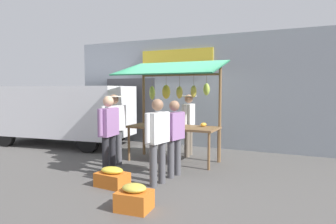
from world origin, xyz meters
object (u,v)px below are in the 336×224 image
shopper_in_striped_shirt (109,129)px  parked_van (58,110)px  shopper_with_ponytail (158,136)px  shopper_with_shopping_bag (114,124)px  produce_crate_side (134,198)px  produce_crate_near (112,178)px  market_stall (173,99)px  shopper_in_grey_tee (174,133)px  vendor_with_sunhat (189,120)px

shopper_in_striped_shirt → parked_van: (3.56, -2.13, 0.17)m
shopper_with_ponytail → parked_van: bearing=73.9°
shopper_with_shopping_bag → produce_crate_side: (-1.77, 2.01, -0.81)m
shopper_with_shopping_bag → produce_crate_side: bearing=-122.7°
shopper_with_shopping_bag → produce_crate_side: 2.80m
shopper_with_shopping_bag → produce_crate_near: shopper_with_shopping_bag is taller
shopper_with_shopping_bag → parked_van: parked_van is taller
shopper_with_ponytail → parked_van: 5.36m
produce_crate_side → market_stall: bearing=-76.3°
shopper_in_grey_tee → produce_crate_side: size_ratio=2.97×
market_stall → shopper_in_striped_shirt: size_ratio=1.52×
parked_van → shopper_with_shopping_bag: bearing=148.3°
shopper_in_grey_tee → market_stall: bearing=34.5°
market_stall → produce_crate_side: bearing=103.7°
produce_crate_near → vendor_with_sunhat: bearing=-96.5°
shopper_in_striped_shirt → shopper_with_ponytail: shopper_in_striped_shirt is taller
vendor_with_sunhat → produce_crate_side: 3.87m
shopper_in_striped_shirt → produce_crate_side: size_ratio=3.13×
shopper_in_grey_tee → produce_crate_side: (-0.17, 1.84, -0.71)m
shopper_in_striped_shirt → shopper_with_shopping_bag: (0.29, -0.60, 0.04)m
shopper_in_grey_tee → parked_van: 5.17m
parked_van → produce_crate_near: 5.05m
market_stall → produce_crate_side: market_stall is taller
shopper_in_striped_shirt → parked_van: size_ratio=0.36×
shopper_in_striped_shirt → shopper_in_grey_tee: 1.38m
market_stall → produce_crate_near: market_stall is taller
shopper_in_grey_tee → parked_van: size_ratio=0.34×
shopper_with_ponytail → produce_crate_near: (0.71, 0.44, -0.76)m
market_stall → vendor_with_sunhat: (-0.14, -0.70, -0.57)m
produce_crate_near → produce_crate_side: (-0.94, 0.76, 0.02)m
shopper_with_shopping_bag → parked_van: 3.61m
market_stall → produce_crate_near: bearing=85.1°
produce_crate_near → shopper_with_shopping_bag: bearing=-56.4°
vendor_with_sunhat → shopper_with_ponytail: vendor_with_sunhat is taller
vendor_with_sunhat → shopper_in_grey_tee: vendor_with_sunhat is taller
market_stall → produce_crate_side: 3.41m
shopper_in_grey_tee → shopper_with_shopping_bag: shopper_with_shopping_bag is taller
parked_van → produce_crate_side: 6.23m
shopper_in_striped_shirt → produce_crate_side: 2.19m
shopper_in_grey_tee → parked_van: parked_van is taller
vendor_with_sunhat → produce_crate_side: size_ratio=3.13×
produce_crate_near → produce_crate_side: bearing=141.1°
vendor_with_sunhat → shopper_with_shopping_bag: 2.09m
vendor_with_sunhat → produce_crate_side: bearing=4.6°
shopper_in_grey_tee → produce_crate_side: shopper_in_grey_tee is taller
shopper_in_striped_shirt → shopper_with_ponytail: 1.27m
shopper_in_grey_tee → parked_van: bearing=79.7°
market_stall → produce_crate_side: size_ratio=4.75×
market_stall → shopper_with_shopping_bag: market_stall is taller
vendor_with_sunhat → shopper_in_grey_tee: bearing=8.2°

